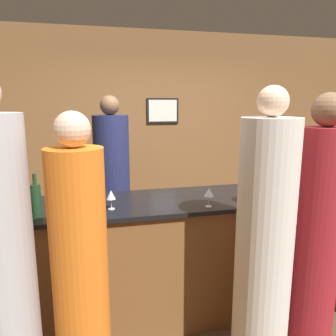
# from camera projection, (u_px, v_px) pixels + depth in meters

# --- Properties ---
(ground_plane) EXTENTS (14.00, 14.00, 0.00)m
(ground_plane) POSITION_uv_depth(u_px,v_px,m) (200.00, 307.00, 3.03)
(ground_plane) COLOR #4C3823
(back_wall) EXTENTS (8.00, 0.08, 2.80)m
(back_wall) POSITION_uv_depth(u_px,v_px,m) (158.00, 136.00, 4.57)
(back_wall) COLOR brown
(back_wall) RESTS_ON ground_plane
(bar_counter) EXTENTS (3.53, 0.73, 1.06)m
(bar_counter) POSITION_uv_depth(u_px,v_px,m) (201.00, 254.00, 2.92)
(bar_counter) COLOR brown
(bar_counter) RESTS_ON ground_plane
(bartender) EXTENTS (0.38, 0.38, 1.93)m
(bartender) POSITION_uv_depth(u_px,v_px,m) (113.00, 193.00, 3.57)
(bartender) COLOR #1E234C
(bartender) RESTS_ON ground_plane
(guest_0) EXTENTS (0.37, 0.37, 2.01)m
(guest_0) POSITION_uv_depth(u_px,v_px,m) (0.00, 280.00, 1.74)
(guest_0) COLOR #B2B2B7
(guest_0) RESTS_ON ground_plane
(guest_1) EXTENTS (0.31, 0.31, 1.93)m
(guest_1) POSITION_uv_depth(u_px,v_px,m) (317.00, 240.00, 2.31)
(guest_1) COLOR maroon
(guest_1) RESTS_ON ground_plane
(guest_3) EXTENTS (0.38, 0.38, 1.97)m
(guest_3) POSITION_uv_depth(u_px,v_px,m) (264.00, 248.00, 2.17)
(guest_3) COLOR silver
(guest_3) RESTS_ON ground_plane
(guest_4) EXTENTS (0.31, 0.31, 1.82)m
(guest_4) POSITION_uv_depth(u_px,v_px,m) (81.00, 283.00, 1.86)
(guest_4) COLOR orange
(guest_4) RESTS_ON ground_plane
(wine_bottle_0) EXTENTS (0.07, 0.07, 0.32)m
(wine_bottle_0) POSITION_uv_depth(u_px,v_px,m) (36.00, 200.00, 2.30)
(wine_bottle_0) COLOR #19381E
(wine_bottle_0) RESTS_ON bar_counter
(wine_glass_1) EXTENTS (0.07, 0.07, 0.15)m
(wine_glass_1) POSITION_uv_depth(u_px,v_px,m) (111.00, 195.00, 2.48)
(wine_glass_1) COLOR silver
(wine_glass_1) RESTS_ON bar_counter
(wine_glass_2) EXTENTS (0.08, 0.08, 0.15)m
(wine_glass_2) POSITION_uv_depth(u_px,v_px,m) (209.00, 193.00, 2.53)
(wine_glass_2) COLOR silver
(wine_glass_2) RESTS_ON bar_counter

